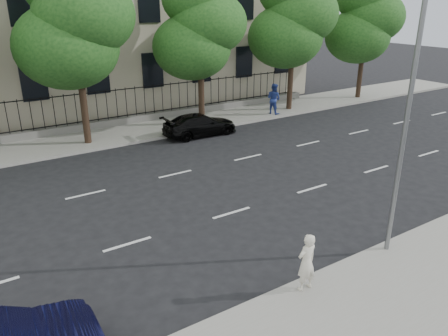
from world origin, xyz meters
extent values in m
plane|color=black|center=(0.00, 0.00, 0.00)|extent=(120.00, 120.00, 0.00)
cube|color=gray|center=(0.00, -4.00, 0.07)|extent=(60.00, 4.00, 0.15)
cube|color=gray|center=(0.00, 14.00, 0.07)|extent=(60.00, 4.00, 0.15)
cube|color=slate|center=(0.00, 15.70, 0.35)|extent=(30.00, 0.50, 0.40)
cube|color=black|center=(0.00, 15.70, 0.65)|extent=(28.80, 0.05, 0.05)
cube|color=black|center=(0.00, 15.70, 2.25)|extent=(28.80, 0.05, 0.05)
cylinder|color=slate|center=(2.50, -2.30, 4.15)|extent=(0.14, 0.14, 8.00)
cylinder|color=#382619|center=(-2.00, 13.20, 1.81)|extent=(0.36, 0.36, 3.32)
ellipsoid|color=#194416|center=(-2.40, 13.50, 5.09)|extent=(5.13, 5.13, 4.21)
ellipsoid|color=#194416|center=(-1.50, 13.00, 6.58)|extent=(4.86, 4.86, 4.00)
cylinder|color=#382619|center=(5.00, 13.20, 1.69)|extent=(0.36, 0.36, 3.08)
ellipsoid|color=#194416|center=(4.60, 13.50, 4.67)|extent=(4.56, 4.56, 3.74)
ellipsoid|color=#194416|center=(5.50, 13.00, 5.99)|extent=(4.32, 4.32, 3.55)
cylinder|color=#382619|center=(12.00, 13.20, 1.76)|extent=(0.36, 0.36, 3.22)
ellipsoid|color=#194416|center=(11.60, 13.50, 4.93)|extent=(4.94, 4.94, 4.06)
ellipsoid|color=#194416|center=(12.50, 13.00, 6.36)|extent=(4.68, 4.68, 3.85)
cylinder|color=#382619|center=(19.00, 13.20, 1.65)|extent=(0.36, 0.36, 3.01)
ellipsoid|color=#194416|center=(18.60, 13.50, 4.66)|extent=(4.75, 4.75, 3.90)
ellipsoid|color=#194416|center=(19.50, 13.00, 6.04)|extent=(4.50, 4.50, 3.70)
imported|color=black|center=(3.89, 11.50, 0.63)|extent=(4.36, 1.88, 1.25)
imported|color=silver|center=(-0.98, -2.40, 0.96)|extent=(0.61, 0.41, 1.62)
imported|color=navy|center=(10.21, 12.71, 1.15)|extent=(0.98, 1.13, 1.99)
camera|label=1|loc=(-7.99, -9.29, 7.32)|focal=35.00mm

